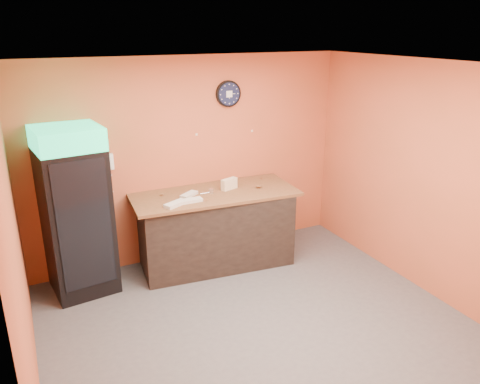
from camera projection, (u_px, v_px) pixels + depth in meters
floor at (256, 324)px, 5.22m from camera, size 4.50×4.50×0.00m
back_wall at (190, 160)px, 6.45m from camera, size 4.50×0.02×2.80m
left_wall at (16, 251)px, 3.83m from camera, size 0.02×4.00×2.80m
right_wall at (422, 178)px, 5.67m from camera, size 0.02×4.00×2.80m
ceiling at (260, 66)px, 4.28m from camera, size 4.50×4.00×0.02m
beverage_cooler at (76, 215)px, 5.58m from camera, size 0.81×0.81×2.07m
prep_counter at (215, 229)px, 6.44m from camera, size 2.09×1.09×1.01m
wall_clock at (228, 94)px, 6.37m from camera, size 0.36×0.06×0.36m
wall_phone at (109, 162)px, 5.91m from camera, size 0.11×0.10×0.20m
butcher_paper at (214, 194)px, 6.26m from camera, size 2.27×1.10×0.04m
sub_roll_stack at (229, 184)px, 6.35m from camera, size 0.25×0.15×0.15m
wrapped_sandwich_left at (176, 204)px, 5.78m from camera, size 0.33×0.24×0.04m
wrapped_sandwich_mid at (191, 200)px, 5.90m from camera, size 0.28×0.12×0.04m
wrapped_sandwich_right at (189, 195)px, 6.11m from camera, size 0.28×0.24×0.04m
kitchen_tool at (211, 191)px, 6.21m from camera, size 0.06×0.06×0.06m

